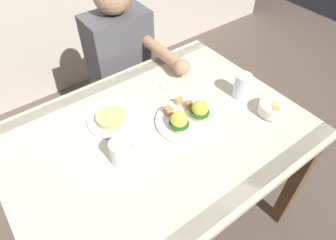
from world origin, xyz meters
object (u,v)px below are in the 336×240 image
Objects in this scene: diner_person at (124,65)px; fruit_bowl at (273,109)px; coffee_mug at (121,151)px; side_plate at (111,119)px; water_glass_near at (242,87)px; dining_table at (158,149)px; fork at (161,85)px; eggs_benedict_plate at (188,118)px.

fruit_bowl is at bearing -71.70° from diner_person.
coffee_mug is 0.56× the size of side_plate.
fruit_bowl is 1.04× the size of water_glass_near.
dining_table is 0.24m from coffee_mug.
dining_table is 0.47m from water_glass_near.
water_glass_near is 0.10× the size of diner_person.
diner_person is at bearing 72.24° from dining_table.
fork is at bearing 51.46° from dining_table.
water_glass_near is at bearing 97.12° from fruit_bowl.
coffee_mug is 0.46m from fork.
water_glass_near is (0.25, -0.28, 0.05)m from fork.
diner_person is (0.19, 0.60, 0.02)m from dining_table.
fruit_bowl is at bearing -32.80° from side_plate.
eggs_benedict_plate reaches higher than dining_table.
fork is (-0.27, 0.44, -0.03)m from fruit_bowl.
water_glass_near reaches higher than side_plate.
eggs_benedict_plate is at bearing -101.44° from fork.
fruit_bowl is at bearing -15.04° from coffee_mug.
side_plate is at bearing 147.20° from fruit_bowl.
diner_person is (0.31, 0.43, -0.10)m from side_plate.
side_plate is at bearing 142.49° from eggs_benedict_plate.
eggs_benedict_plate is 0.37m from fruit_bowl.
side_plate is 0.54m from diner_person.
dining_table is at bearing 168.07° from eggs_benedict_plate.
dining_table is 0.24m from side_plate.
eggs_benedict_plate is at bearing -11.93° from dining_table.
water_glass_near reaches higher than fork.
eggs_benedict_plate is at bearing 151.30° from fruit_bowl.
fruit_bowl reaches higher than side_plate.
diner_person reaches higher than dining_table.
diner_person is (0.06, 0.63, -0.12)m from eggs_benedict_plate.
water_glass_near is (-0.02, 0.16, 0.02)m from fruit_bowl.
coffee_mug is 0.21m from side_plate.
diner_person is (0.00, 0.36, -0.09)m from fork.
dining_table is at bearing 174.66° from water_glass_near.
dining_table is at bearing -54.67° from side_plate.
coffee_mug is at bearing -179.21° from eggs_benedict_plate.
fork is 0.78× the size of side_plate.
fruit_bowl is at bearing -82.88° from water_glass_near.
side_plate is 0.18× the size of diner_person.
dining_table is 10.81× the size of coffee_mug.
dining_table is 1.05× the size of diner_person.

